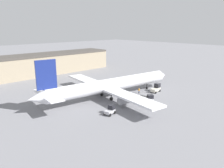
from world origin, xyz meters
TOP-DOWN VIEW (x-y plane):
  - ground_plane at (0.00, 0.00)m, footprint 400.00×400.00m
  - terminal_building at (-5.41, 41.12)m, footprint 70.94×11.55m
  - airplane at (-1.08, 0.15)m, footprint 43.59×37.83m
  - ground_crew_worker at (8.00, -2.93)m, footprint 0.36×0.36m
  - baggage_tug at (12.86, -5.46)m, footprint 3.64×2.11m
  - belt_loader_truck at (3.51, -9.48)m, footprint 3.48×3.13m
  - pushback_tug at (-8.73, -8.56)m, footprint 2.69×2.13m

SIDE VIEW (x-z plane):
  - ground_plane at x=0.00m, z-range 0.00..0.00m
  - ground_crew_worker at x=8.00m, z-range 0.05..1.68m
  - pushback_tug at x=-8.73m, z-range -0.09..1.88m
  - belt_loader_truck at x=3.51m, z-range -0.05..1.97m
  - baggage_tug at x=12.86m, z-range -0.13..2.31m
  - airplane at x=-1.08m, z-range -2.46..9.34m
  - terminal_building at x=-5.41m, z-range 0.01..8.24m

